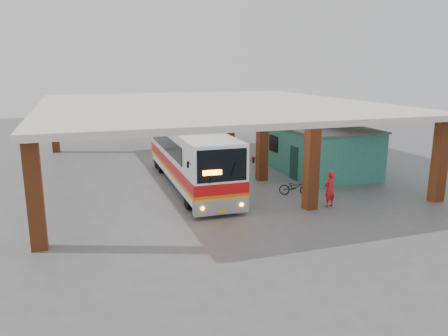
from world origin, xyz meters
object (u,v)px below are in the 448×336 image
coach_bus (190,155)px  red_chair (256,155)px  pedestrian (330,189)px  motorcycle (295,187)px

coach_bus → red_chair: (6.54, 5.41, -1.45)m
pedestrian → red_chair: size_ratio=2.13×
coach_bus → pedestrian: size_ratio=6.92×
motorcycle → red_chair: size_ratio=2.00×
motorcycle → pedestrian: size_ratio=0.94×
coach_bus → red_chair: size_ratio=14.76×
red_chair → pedestrian: bearing=-78.3°
coach_bus → red_chair: bearing=40.7°
motorcycle → coach_bus: bearing=76.4°
pedestrian → coach_bus: bearing=-66.4°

